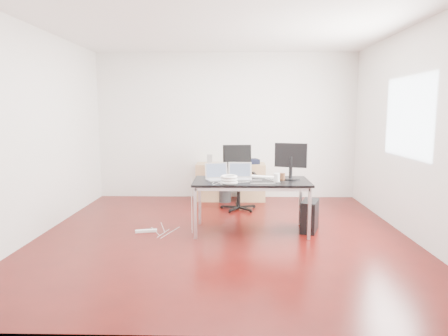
{
  "coord_description": "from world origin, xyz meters",
  "views": [
    {
      "loc": [
        0.14,
        -5.29,
        1.67
      ],
      "look_at": [
        0.0,
        0.55,
        0.85
      ],
      "focal_mm": 32.0,
      "sensor_mm": 36.0,
      "label": 1
    }
  ],
  "objects_px": {
    "office_chair": "(238,174)",
    "filing_cabinet_left": "(210,182)",
    "pc_tower": "(310,216)",
    "filing_cabinet_right": "(251,182)",
    "desk": "(251,184)"
  },
  "relations": [
    {
      "from": "office_chair",
      "to": "pc_tower",
      "type": "bearing_deg",
      "value": -58.96
    },
    {
      "from": "office_chair",
      "to": "filing_cabinet_left",
      "type": "bearing_deg",
      "value": 121.63
    },
    {
      "from": "pc_tower",
      "to": "filing_cabinet_right",
      "type": "bearing_deg",
      "value": 129.21
    },
    {
      "from": "filing_cabinet_left",
      "to": "filing_cabinet_right",
      "type": "bearing_deg",
      "value": 0.0
    },
    {
      "from": "desk",
      "to": "filing_cabinet_left",
      "type": "xyz_separation_m",
      "value": [
        -0.7,
        2.05,
        -0.33
      ]
    },
    {
      "from": "filing_cabinet_left",
      "to": "pc_tower",
      "type": "xyz_separation_m",
      "value": [
        1.53,
        -2.01,
        -0.13
      ]
    },
    {
      "from": "filing_cabinet_right",
      "to": "desk",
      "type": "bearing_deg",
      "value": -92.77
    },
    {
      "from": "filing_cabinet_left",
      "to": "pc_tower",
      "type": "height_order",
      "value": "filing_cabinet_left"
    },
    {
      "from": "desk",
      "to": "filing_cabinet_right",
      "type": "bearing_deg",
      "value": 87.23
    },
    {
      "from": "filing_cabinet_right",
      "to": "office_chair",
      "type": "bearing_deg",
      "value": -110.89
    },
    {
      "from": "filing_cabinet_left",
      "to": "filing_cabinet_right",
      "type": "height_order",
      "value": "same"
    },
    {
      "from": "office_chair",
      "to": "filing_cabinet_left",
      "type": "relative_size",
      "value": 1.54
    },
    {
      "from": "filing_cabinet_left",
      "to": "office_chair",
      "type": "bearing_deg",
      "value": -52.35
    },
    {
      "from": "filing_cabinet_right",
      "to": "pc_tower",
      "type": "relative_size",
      "value": 1.56
    },
    {
      "from": "office_chair",
      "to": "filing_cabinet_right",
      "type": "xyz_separation_m",
      "value": [
        0.26,
        0.69,
        -0.26
      ]
    }
  ]
}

